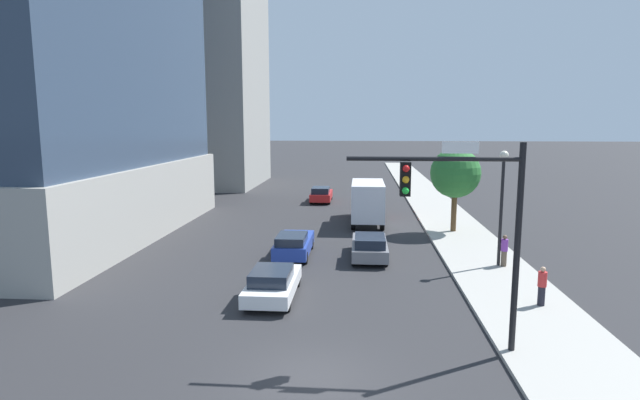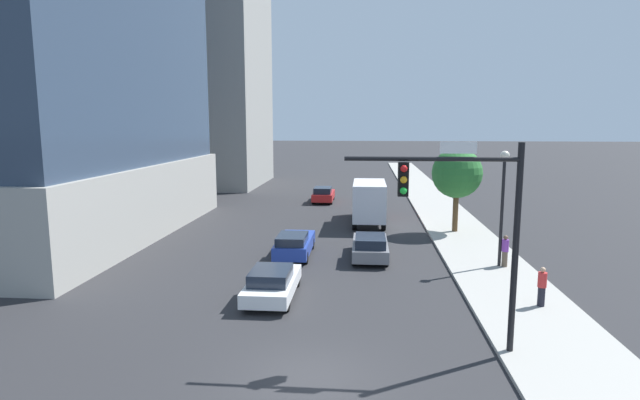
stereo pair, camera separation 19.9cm
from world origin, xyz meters
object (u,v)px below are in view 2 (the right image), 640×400
construction_building (201,18)px  traffic_light_pole (466,209)px  car_blue (294,244)px  car_white (272,283)px  car_red (323,194)px  car_gray (370,246)px  street_lamp (503,191)px  box_truck (369,200)px  street_tree (457,173)px  pedestrian_purple_shirt (505,251)px  pedestrian_red_shirt (542,286)px

construction_building → traffic_light_pole: construction_building is taller
car_blue → car_white: 6.78m
traffic_light_pole → car_red: traffic_light_pole is taller
construction_building → car_gray: (19.50, -32.87, -18.71)m
traffic_light_pole → street_lamp: traffic_light_pole is taller
construction_building → traffic_light_pole: 51.61m
car_blue → box_truck: box_truck is taller
traffic_light_pole → street_lamp: (3.75, 9.97, -0.73)m
construction_building → traffic_light_pole: bearing=-63.3°
construction_building → street_lamp: construction_building is taller
construction_building → box_truck: construction_building is taller
traffic_light_pole → box_truck: size_ratio=0.88×
car_red → car_white: 26.52m
construction_building → street_lamp: size_ratio=7.61×
construction_building → street_tree: 39.28m
car_white → pedestrian_purple_shirt: bearing=25.6°
car_gray → pedestrian_red_shirt: (6.67, -7.09, 0.25)m
car_blue → pedestrian_purple_shirt: bearing=-8.1°
car_red → pedestrian_purple_shirt: size_ratio=2.81×
car_gray → pedestrian_red_shirt: size_ratio=2.94×
construction_building → car_gray: construction_building is taller
car_gray → traffic_light_pole: bearing=-76.3°
traffic_light_pole → pedestrian_purple_shirt: traffic_light_pole is taller
street_tree → car_white: street_tree is taller
street_lamp → pedestrian_purple_shirt: street_lamp is taller
box_truck → pedestrian_purple_shirt: 13.11m
car_blue → car_white: car_blue is taller
car_red → car_white: bearing=-90.0°
car_white → traffic_light_pole: bearing=-33.6°
construction_building → car_blue: construction_building is taller
street_tree → car_red: 16.54m
street_lamp → car_gray: street_lamp is taller
pedestrian_purple_shirt → box_truck: bearing=121.0°
street_tree → car_red: bearing=127.6°
construction_building → car_red: bearing=-40.4°
pedestrian_red_shirt → street_lamp: bearing=91.6°
street_tree → pedestrian_purple_shirt: bearing=-83.1°
box_truck → pedestrian_purple_shirt: (6.74, -11.22, -0.81)m
traffic_light_pole → street_lamp: 10.67m
traffic_light_pole → car_gray: bearing=103.7°
car_white → car_red: bearing=90.0°
construction_building → pedestrian_purple_shirt: (26.24, -34.34, -18.44)m
car_red → pedestrian_purple_shirt: 23.92m
street_lamp → street_tree: (-0.80, 8.32, 0.07)m
street_lamp → street_tree: bearing=95.5°
pedestrian_purple_shirt → street_lamp: bearing=150.5°
street_lamp → car_white: bearing=-153.3°
car_red → pedestrian_red_shirt: pedestrian_red_shirt is taller
traffic_light_pole → pedestrian_purple_shirt: bearing=68.0°
car_gray → car_red: car_red is taller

